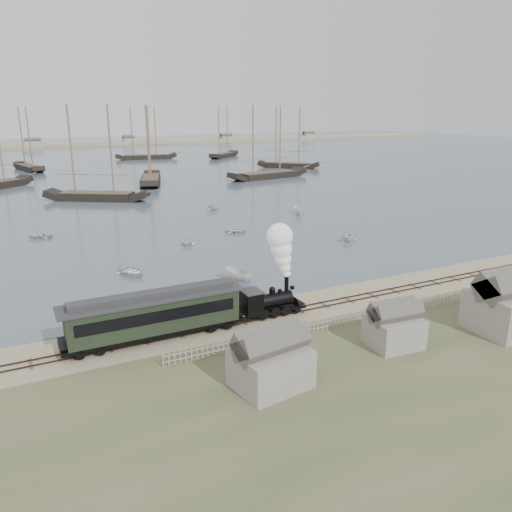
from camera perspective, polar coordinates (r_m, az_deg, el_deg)
name	(u,v)px	position (r m, az deg, el deg)	size (l,w,h in m)	color
ground	(297,302)	(51.06, 4.68, -5.22)	(600.00, 600.00, 0.00)	tan
harbor_water	(74,159)	(212.73, -20.12, 10.36)	(600.00, 336.00, 0.06)	#41515D
rail_track	(307,308)	(49.47, 5.88, -5.93)	(120.00, 1.80, 0.16)	#35231C
picket_fence_west	(273,342)	(42.52, 2.01, -9.80)	(19.00, 0.10, 1.20)	gray
picket_fence_east	(443,306)	(53.25, 20.64, -5.35)	(15.00, 0.10, 1.20)	gray
shed_left	(271,386)	(36.42, 1.67, -14.62)	(5.00, 4.00, 4.10)	gray
shed_mid	(393,346)	(43.40, 15.34, -9.85)	(4.00, 3.50, 3.60)	gray
shed_right	(504,330)	(49.87, 26.48, -7.53)	(6.00, 5.00, 5.10)	gray
far_spit	(54,146)	(292.11, -22.13, 11.54)	(500.00, 20.00, 1.80)	tan
locomotive	(281,275)	(46.62, 2.82, -2.19)	(6.78, 2.53, 8.45)	black
passenger_coach	(155,313)	(42.91, -11.52, -6.45)	(15.39, 2.97, 3.74)	black
beached_dinghy	(225,308)	(48.43, -3.57, -5.94)	(3.70, 2.65, 0.77)	silver
rowboat_0	(132,271)	(60.43, -13.98, -1.73)	(3.99, 2.85, 0.83)	silver
rowboat_1	(187,240)	(72.27, -7.85, 1.80)	(2.59, 2.23, 1.36)	silver
rowboat_2	(238,275)	(56.40, -2.04, -2.19)	(3.84, 1.44, 1.48)	silver
rowboat_3	(236,231)	(78.75, -2.27, 2.90)	(3.39, 2.42, 0.70)	silver
rowboat_4	(348,235)	(75.00, 10.48, 2.38)	(3.40, 2.93, 1.79)	silver
rowboat_5	(298,211)	(93.07, 4.82, 5.19)	(3.72, 1.40, 1.44)	silver
rowboat_6	(40,236)	(82.36, -23.48, 2.16)	(3.62, 2.59, 0.75)	silver
rowboat_7	(213,205)	(97.49, -4.98, 5.79)	(3.31, 2.85, 1.74)	silver
schooner_2	(93,153)	(111.80, -18.13, 11.14)	(22.26, 5.14, 20.00)	black
schooner_3	(149,145)	(134.55, -12.18, 12.33)	(22.71, 5.24, 20.00)	black
schooner_4	(268,142)	(142.43, 1.41, 12.88)	(25.09, 5.79, 20.00)	black
schooner_5	(289,137)	(168.35, 3.77, 13.39)	(20.42, 4.71, 20.00)	black
schooner_7	(25,138)	(176.23, -24.89, 12.09)	(19.93, 4.60, 20.00)	black
schooner_8	(145,133)	(203.20, -12.59, 13.56)	(23.45, 5.41, 20.00)	black
schooner_9	(224,132)	(206.68, -3.73, 13.94)	(19.86, 4.58, 20.00)	black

